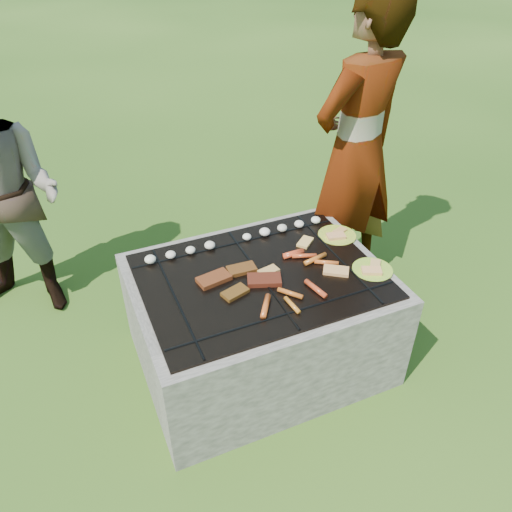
{
  "coord_description": "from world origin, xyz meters",
  "views": [
    {
      "loc": [
        -0.83,
        -1.85,
        2.19
      ],
      "look_at": [
        0.0,
        0.05,
        0.7
      ],
      "focal_mm": 35.0,
      "sensor_mm": 36.0,
      "label": 1
    }
  ],
  "objects_px": {
    "plate_far": "(337,235)",
    "cook": "(357,151)",
    "plate_near": "(372,270)",
    "fire_pit": "(260,322)",
    "bystander": "(0,200)"
  },
  "relations": [
    {
      "from": "plate_far",
      "to": "cook",
      "type": "height_order",
      "value": "cook"
    },
    {
      "from": "cook",
      "to": "plate_near",
      "type": "bearing_deg",
      "value": 51.01
    },
    {
      "from": "fire_pit",
      "to": "bystander",
      "type": "bearing_deg",
      "value": 138.67
    },
    {
      "from": "plate_far",
      "to": "plate_near",
      "type": "relative_size",
      "value": 0.9
    },
    {
      "from": "fire_pit",
      "to": "cook",
      "type": "relative_size",
      "value": 0.69
    },
    {
      "from": "plate_far",
      "to": "cook",
      "type": "xyz_separation_m",
      "value": [
        0.31,
        0.34,
        0.33
      ]
    },
    {
      "from": "plate_near",
      "to": "cook",
      "type": "xyz_separation_m",
      "value": [
        0.31,
        0.7,
        0.33
      ]
    },
    {
      "from": "fire_pit",
      "to": "cook",
      "type": "bearing_deg",
      "value": 30.19
    },
    {
      "from": "plate_near",
      "to": "bystander",
      "type": "distance_m",
      "value": 2.13
    },
    {
      "from": "fire_pit",
      "to": "bystander",
      "type": "relative_size",
      "value": 0.82
    },
    {
      "from": "cook",
      "to": "bystander",
      "type": "bearing_deg",
      "value": -29.55
    },
    {
      "from": "plate_near",
      "to": "bystander",
      "type": "height_order",
      "value": "bystander"
    },
    {
      "from": "fire_pit",
      "to": "plate_near",
      "type": "xyz_separation_m",
      "value": [
        0.56,
        -0.19,
        0.33
      ]
    },
    {
      "from": "cook",
      "to": "bystander",
      "type": "height_order",
      "value": "cook"
    },
    {
      "from": "fire_pit",
      "to": "bystander",
      "type": "distance_m",
      "value": 1.64
    }
  ]
}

